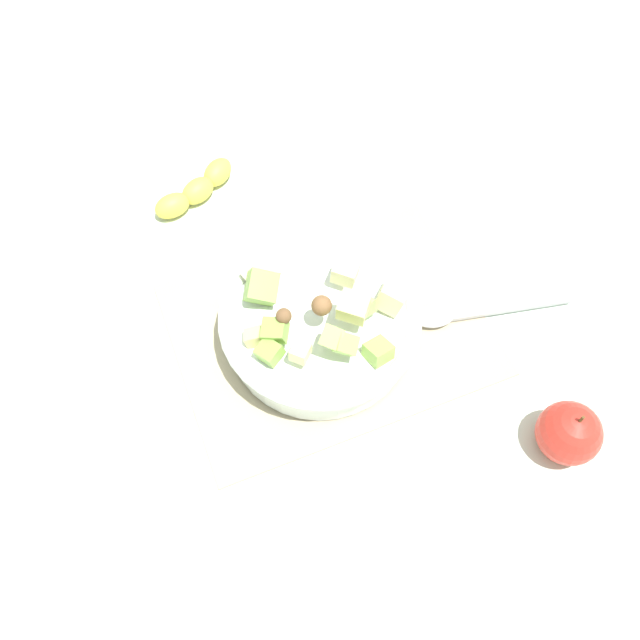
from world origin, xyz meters
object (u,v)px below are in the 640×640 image
serving_spoon (467,311)px  whole_apple (569,433)px  banana_whole (196,189)px  salad_bowl (320,322)px

serving_spoon → whole_apple: 0.21m
whole_apple → banana_whole: 0.63m
salad_bowl → whole_apple: 0.33m
salad_bowl → banana_whole: bearing=105.4°
salad_bowl → whole_apple: bearing=-48.4°
serving_spoon → salad_bowl: bearing=168.4°
whole_apple → banana_whole: size_ratio=0.61×
salad_bowl → serving_spoon: (0.20, -0.04, -0.03)m
whole_apple → banana_whole: bearing=118.9°
whole_apple → serving_spoon: bearing=95.3°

